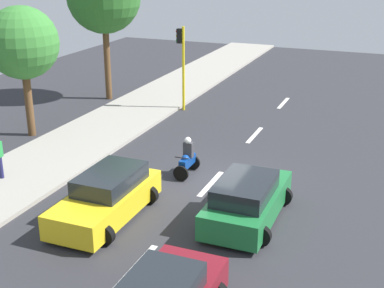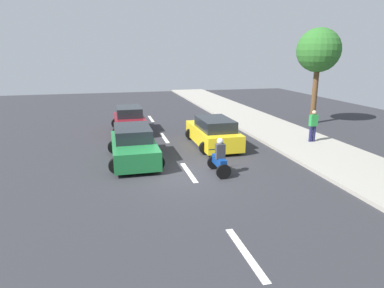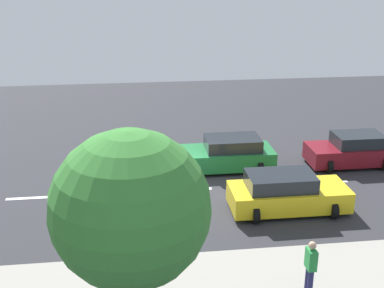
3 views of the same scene
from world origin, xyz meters
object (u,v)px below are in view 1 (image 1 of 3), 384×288
car_green (247,200)px  car_yellow_cab (107,197)px  motorcycle (187,159)px  street_tree_south (22,43)px  traffic_light_corner (182,56)px

car_green → car_yellow_cab: (4.27, 1.51, -0.00)m
motorcycle → street_tree_south: 9.50m
car_green → traffic_light_corner: 13.02m
car_green → traffic_light_corner: (6.89, -10.83, 2.22)m
traffic_light_corner → street_tree_south: bearing=53.1°
motorcycle → traffic_light_corner: (3.70, -8.14, 2.29)m
car_green → car_yellow_cab: bearing=19.5°
car_green → motorcycle: size_ratio=2.88×
car_green → motorcycle: 4.17m
motorcycle → traffic_light_corner: size_ratio=0.34×
motorcycle → car_green: bearing=140.0°
car_yellow_cab → street_tree_south: street_tree_south is taller
car_yellow_cab → street_tree_south: bearing=-37.6°
car_yellow_cab → traffic_light_corner: size_ratio=1.00×
street_tree_south → car_yellow_cab: bearing=142.4°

